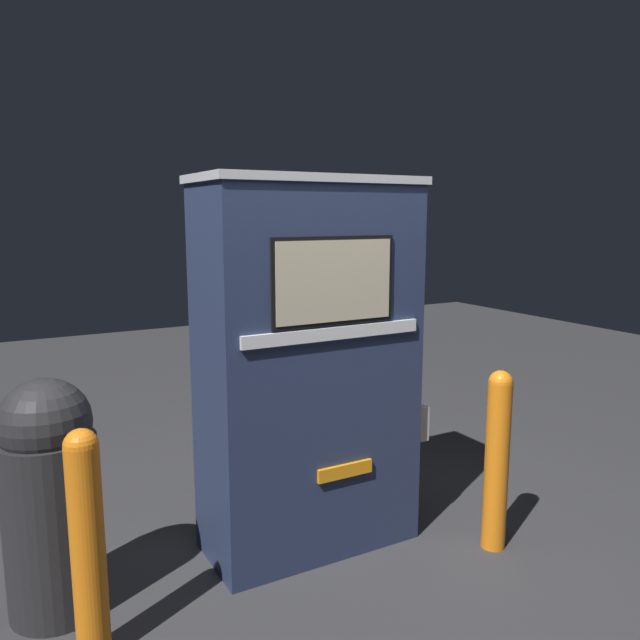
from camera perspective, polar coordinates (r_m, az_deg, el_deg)
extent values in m
plane|color=#2D2D30|center=(3.41, 1.16, -21.36)|extent=(14.00, 14.00, 0.00)
cube|color=#232D4C|center=(3.42, -1.10, -12.94)|extent=(1.09, 0.53, 0.89)
cube|color=#232D4C|center=(3.17, -1.16, 3.13)|extent=(1.09, 0.53, 1.01)
cube|color=#B7B7BC|center=(3.16, -1.19, 12.66)|extent=(1.12, 0.56, 0.04)
cube|color=black|center=(2.93, 1.31, 3.58)|extent=(0.65, 0.01, 0.42)
cube|color=beige|center=(2.93, 1.38, 3.57)|extent=(0.62, 0.01, 0.38)
cube|color=silver|center=(2.97, 1.33, -1.23)|extent=(0.96, 0.02, 0.06)
cube|color=orange|center=(3.21, 2.32, -13.62)|extent=(0.31, 0.02, 0.07)
cube|color=#B7B7BC|center=(3.57, 8.18, -8.96)|extent=(0.09, 0.24, 0.19)
cylinder|color=black|center=(3.63, 8.83, -14.15)|extent=(0.03, 0.03, 0.46)
cylinder|color=orange|center=(3.48, 15.84, -12.74)|extent=(0.13, 0.13, 0.91)
sphere|color=orange|center=(3.34, 16.20, -5.52)|extent=(0.13, 0.13, 0.13)
cylinder|color=#232326|center=(3.13, -23.22, -16.88)|extent=(0.41, 0.41, 0.81)
sphere|color=#232326|center=(2.95, -23.84, -8.62)|extent=(0.39, 0.39, 0.39)
cylinder|color=orange|center=(2.76, -20.43, -19.44)|extent=(0.13, 0.13, 0.89)
sphere|color=orange|center=(2.57, -21.02, -10.68)|extent=(0.13, 0.13, 0.13)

